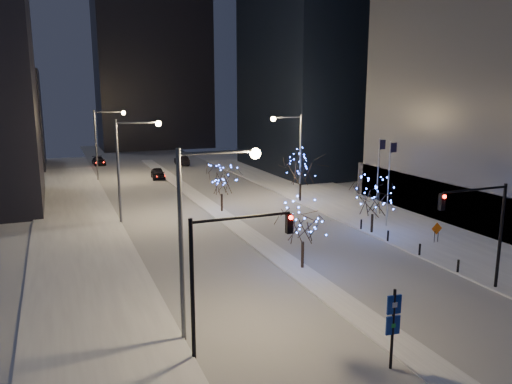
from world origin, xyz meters
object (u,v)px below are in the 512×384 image
traffic_signal_east (484,221)px  holiday_tree_median_far (222,181)px  street_lamp_w_near (201,217)px  holiday_tree_median_near (303,223)px  car_near (158,173)px  holiday_tree_plaza_near (373,198)px  construction_sign (437,230)px  street_lamp_east (293,146)px  wayfinding_sign (393,321)px  holiday_tree_plaza_far (301,169)px  car_far (99,161)px  traffic_signal_west (224,261)px  street_lamp_w_far (103,135)px  street_lamp_w_mid (129,156)px  car_mid (182,161)px

traffic_signal_east → holiday_tree_median_far: 27.86m
street_lamp_w_near → holiday_tree_median_near: street_lamp_w_near is taller
car_near → holiday_tree_plaza_near: 37.82m
construction_sign → street_lamp_east: bearing=103.6°
traffic_signal_east → wayfinding_sign: size_ratio=1.78×
holiday_tree_plaza_near → construction_sign: (3.23, -4.61, -2.11)m
street_lamp_w_near → holiday_tree_plaza_far: street_lamp_w_near is taller
street_lamp_w_near → wayfinding_sign: street_lamp_w_near is taller
car_far → holiday_tree_median_near: bearing=-84.3°
car_far → holiday_tree_median_near: size_ratio=0.96×
street_lamp_w_near → holiday_tree_plaza_near: size_ratio=1.92×
car_near → construction_sign: bearing=-63.5°
street_lamp_w_near → car_far: bearing=89.6°
car_far → holiday_tree_plaza_near: 56.48m
car_near → construction_sign: size_ratio=2.68×
wayfinding_sign → holiday_tree_plaza_near: bearing=62.4°
street_lamp_w_near → street_lamp_east: (19.02, 28.00, -0.05)m
traffic_signal_west → car_near: size_ratio=1.53×
holiday_tree_median_far → holiday_tree_plaza_near: size_ratio=0.96×
street_lamp_east → holiday_tree_plaza_near: 15.56m
holiday_tree_plaza_far → traffic_signal_east: bearing=-93.2°
car_near → street_lamp_w_near: bearing=-93.0°
holiday_tree_median_far → construction_sign: holiday_tree_median_far is taller
street_lamp_w_near → street_lamp_w_far: size_ratio=1.00×
holiday_tree_plaza_far → holiday_tree_plaza_near: bearing=-90.0°
street_lamp_w_near → construction_sign: (22.67, 8.16, -5.32)m
traffic_signal_east → car_near: traffic_signal_east is taller
car_far → construction_sign: construction_sign is taller
holiday_tree_median_near → holiday_tree_median_far: bearing=90.0°
traffic_signal_east → holiday_tree_plaza_near: 13.94m
street_lamp_w_near → car_near: (7.19, 48.47, -5.72)m
street_lamp_w_far → holiday_tree_median_near: (9.44, -43.00, -3.06)m
street_lamp_w_near → street_lamp_w_far: 50.00m
street_lamp_w_near → car_near: size_ratio=2.19×
traffic_signal_west → traffic_signal_east: bearing=3.3°
street_lamp_w_far → holiday_tree_plaza_near: (19.44, -37.23, -3.21)m
car_far → holiday_tree_median_near: holiday_tree_median_near is taller
street_lamp_w_mid → wayfinding_sign: 32.36m
car_near → holiday_tree_median_near: holiday_tree_median_near is taller
street_lamp_east → car_near: 24.31m
traffic_signal_east → wayfinding_sign: 12.16m
traffic_signal_east → car_mid: 61.59m
street_lamp_east → holiday_tree_plaza_far: (0.42, -1.11, -2.57)m
street_lamp_w_near → wayfinding_sign: bearing=-41.2°
street_lamp_east → wayfinding_sign: 36.50m
holiday_tree_median_far → wayfinding_sign: holiday_tree_median_far is taller
street_lamp_w_mid → traffic_signal_west: street_lamp_w_mid is taller
wayfinding_sign → holiday_tree_plaza_far: bearing=74.9°
car_near → wayfinding_sign: (-0.01, -54.75, 1.63)m
traffic_signal_east → car_far: (-17.46, 66.89, -4.07)m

